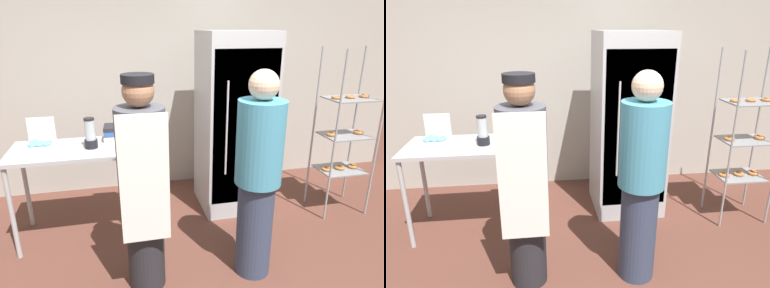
% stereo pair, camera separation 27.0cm
% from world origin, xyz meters
% --- Properties ---
extents(back_wall, '(6.40, 0.12, 3.07)m').
position_xyz_m(back_wall, '(0.00, 2.39, 1.53)').
color(back_wall, '#ADA89E').
rests_on(back_wall, ground_plane).
extents(refrigerator, '(0.74, 0.74, 1.99)m').
position_xyz_m(refrigerator, '(0.58, 1.56, 0.99)').
color(refrigerator, '#ADAFB5').
rests_on(refrigerator, ground_plane).
extents(baking_rack, '(0.54, 0.43, 1.83)m').
position_xyz_m(baking_rack, '(1.73, 1.18, 0.89)').
color(baking_rack, '#93969B').
rests_on(baking_rack, ground_plane).
extents(prep_counter, '(1.18, 0.64, 0.93)m').
position_xyz_m(prep_counter, '(-1.11, 1.29, 0.82)').
color(prep_counter, '#ADAFB5').
rests_on(prep_counter, ground_plane).
extents(donut_box, '(0.25, 0.24, 0.28)m').
position_xyz_m(donut_box, '(-1.40, 1.33, 0.98)').
color(donut_box, white).
rests_on(donut_box, prep_counter).
extents(blender_pitcher, '(0.12, 0.12, 0.29)m').
position_xyz_m(blender_pitcher, '(-0.94, 1.26, 1.06)').
color(blender_pitcher, black).
rests_on(blender_pitcher, prep_counter).
extents(binder_stack, '(0.29, 0.24, 0.15)m').
position_xyz_m(binder_stack, '(-0.68, 1.46, 1.01)').
color(binder_stack, silver).
rests_on(binder_stack, prep_counter).
extents(person_baker, '(0.37, 0.38, 1.72)m').
position_xyz_m(person_baker, '(-0.53, 0.41, 0.90)').
color(person_baker, '#232328').
rests_on(person_baker, ground_plane).
extents(person_customer, '(0.37, 0.37, 1.74)m').
position_xyz_m(person_customer, '(0.37, 0.38, 0.89)').
color(person_customer, '#333D56').
rests_on(person_customer, ground_plane).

